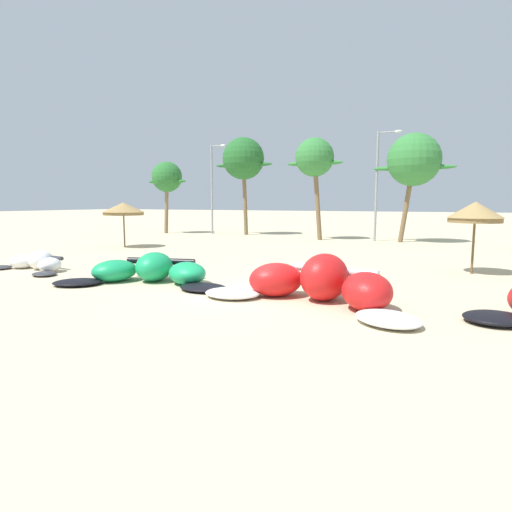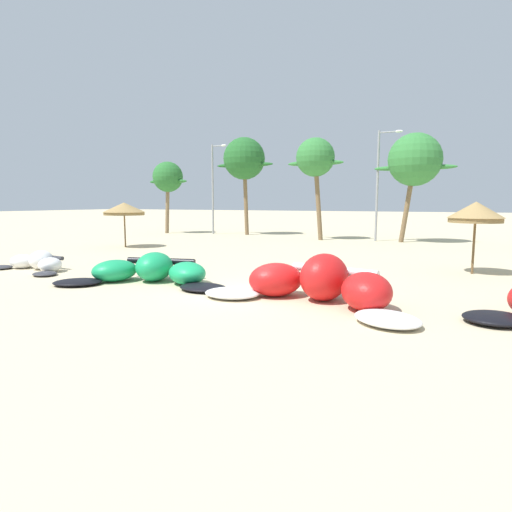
{
  "view_description": "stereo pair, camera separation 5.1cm",
  "coord_description": "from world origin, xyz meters",
  "px_view_note": "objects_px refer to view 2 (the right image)",
  "views": [
    {
      "loc": [
        6.52,
        -12.73,
        3.06
      ],
      "look_at": [
        -0.43,
        2.0,
        1.0
      ],
      "focal_mm": 30.07,
      "sensor_mm": 36.0,
      "label": 1
    },
    {
      "loc": [
        6.57,
        -12.7,
        3.06
      ],
      "look_at": [
        -0.43,
        2.0,
        1.0
      ],
      "focal_mm": 30.07,
      "sensor_mm": 36.0,
      "label": 2
    }
  ],
  "objects_px": {
    "kite_left_of_center": "(318,284)",
    "palm_center_left": "(415,160)",
    "kite_far_left": "(36,263)",
    "palm_left": "(244,159)",
    "lamppost_west_center": "(380,180)",
    "kite_left": "(150,271)",
    "palm_leftmost": "(168,178)",
    "palm_left_of_gap": "(315,159)",
    "beach_umbrella_near_van": "(124,209)",
    "beach_umbrella_middle": "(476,212)",
    "lamppost_west": "(214,184)"
  },
  "relations": [
    {
      "from": "palm_center_left",
      "to": "kite_far_left",
      "type": "bearing_deg",
      "value": -123.08
    },
    {
      "from": "kite_far_left",
      "to": "kite_left_of_center",
      "type": "height_order",
      "value": "kite_left_of_center"
    },
    {
      "from": "kite_far_left",
      "to": "kite_left",
      "type": "bearing_deg",
      "value": -1.7
    },
    {
      "from": "kite_far_left",
      "to": "palm_left_of_gap",
      "type": "xyz_separation_m",
      "value": [
        6.46,
        20.55,
        6.17
      ]
    },
    {
      "from": "kite_far_left",
      "to": "beach_umbrella_middle",
      "type": "distance_m",
      "value": 19.34
    },
    {
      "from": "palm_left_of_gap",
      "to": "palm_leftmost",
      "type": "bearing_deg",
      "value": 176.74
    },
    {
      "from": "palm_center_left",
      "to": "palm_left_of_gap",
      "type": "bearing_deg",
      "value": -174.0
    },
    {
      "from": "palm_left_of_gap",
      "to": "lamppost_west",
      "type": "distance_m",
      "value": 10.9
    },
    {
      "from": "kite_left_of_center",
      "to": "palm_leftmost",
      "type": "bearing_deg",
      "value": 135.06
    },
    {
      "from": "palm_left",
      "to": "lamppost_west_center",
      "type": "height_order",
      "value": "palm_left"
    },
    {
      "from": "palm_leftmost",
      "to": "lamppost_west",
      "type": "xyz_separation_m",
      "value": [
        4.57,
        1.03,
        -0.67
      ]
    },
    {
      "from": "kite_left_of_center",
      "to": "beach_umbrella_near_van",
      "type": "relative_size",
      "value": 2.35
    },
    {
      "from": "beach_umbrella_near_van",
      "to": "palm_leftmost",
      "type": "distance_m",
      "value": 13.42
    },
    {
      "from": "palm_leftmost",
      "to": "palm_left",
      "type": "xyz_separation_m",
      "value": [
        7.57,
        1.51,
        1.58
      ]
    },
    {
      "from": "palm_leftmost",
      "to": "lamppost_west",
      "type": "distance_m",
      "value": 4.73
    },
    {
      "from": "palm_center_left",
      "to": "lamppost_west",
      "type": "distance_m",
      "value": 18.11
    },
    {
      "from": "palm_left",
      "to": "kite_left",
      "type": "bearing_deg",
      "value": -71.46
    },
    {
      "from": "palm_left",
      "to": "lamppost_west",
      "type": "relative_size",
      "value": 1.06
    },
    {
      "from": "beach_umbrella_middle",
      "to": "lamppost_west",
      "type": "xyz_separation_m",
      "value": [
        -21.88,
        15.12,
        2.09
      ]
    },
    {
      "from": "kite_left",
      "to": "palm_leftmost",
      "type": "height_order",
      "value": "palm_leftmost"
    },
    {
      "from": "kite_left_of_center",
      "to": "palm_center_left",
      "type": "distance_m",
      "value": 22.64
    },
    {
      "from": "beach_umbrella_near_van",
      "to": "kite_left_of_center",
      "type": "bearing_deg",
      "value": -30.93
    },
    {
      "from": "beach_umbrella_middle",
      "to": "palm_leftmost",
      "type": "bearing_deg",
      "value": 151.94
    },
    {
      "from": "palm_left_of_gap",
      "to": "palm_center_left",
      "type": "bearing_deg",
      "value": 6.0
    },
    {
      "from": "palm_leftmost",
      "to": "palm_left",
      "type": "distance_m",
      "value": 7.88
    },
    {
      "from": "kite_left",
      "to": "palm_left",
      "type": "xyz_separation_m",
      "value": [
        -7.75,
        23.12,
        6.54
      ]
    },
    {
      "from": "beach_umbrella_middle",
      "to": "lamppost_west_center",
      "type": "height_order",
      "value": "lamppost_west_center"
    },
    {
      "from": "kite_far_left",
      "to": "beach_umbrella_near_van",
      "type": "distance_m",
      "value": 10.26
    },
    {
      "from": "beach_umbrella_near_van",
      "to": "palm_left_of_gap",
      "type": "xyz_separation_m",
      "value": [
        9.83,
        11.13,
        3.9
      ]
    },
    {
      "from": "palm_left",
      "to": "beach_umbrella_near_van",
      "type": "bearing_deg",
      "value": -99.43
    },
    {
      "from": "kite_far_left",
      "to": "palm_left",
      "type": "distance_m",
      "value": 23.89
    },
    {
      "from": "lamppost_west_center",
      "to": "palm_leftmost",
      "type": "bearing_deg",
      "value": 179.98
    },
    {
      "from": "kite_far_left",
      "to": "palm_left_of_gap",
      "type": "distance_m",
      "value": 22.41
    },
    {
      "from": "lamppost_west",
      "to": "kite_left_of_center",
      "type": "bearing_deg",
      "value": -52.79
    },
    {
      "from": "kite_left_of_center",
      "to": "beach_umbrella_middle",
      "type": "xyz_separation_m",
      "value": [
        4.38,
        7.93,
        2.07
      ]
    },
    {
      "from": "beach_umbrella_middle",
      "to": "palm_leftmost",
      "type": "xyz_separation_m",
      "value": [
        -26.45,
        14.1,
        2.76
      ]
    },
    {
      "from": "lamppost_west_center",
      "to": "lamppost_west",
      "type": "bearing_deg",
      "value": 176.19
    },
    {
      "from": "palm_left",
      "to": "lamppost_west_center",
      "type": "bearing_deg",
      "value": -6.93
    },
    {
      "from": "palm_leftmost",
      "to": "palm_left",
      "type": "relative_size",
      "value": 0.77
    },
    {
      "from": "kite_left_of_center",
      "to": "lamppost_west_center",
      "type": "xyz_separation_m",
      "value": [
        -1.99,
        22.02,
        4.21
      ]
    },
    {
      "from": "palm_left_of_gap",
      "to": "lamppost_west_center",
      "type": "height_order",
      "value": "lamppost_west_center"
    },
    {
      "from": "kite_far_left",
      "to": "palm_center_left",
      "type": "bearing_deg",
      "value": 56.92
    },
    {
      "from": "kite_far_left",
      "to": "beach_umbrella_near_van",
      "type": "bearing_deg",
      "value": 109.69
    },
    {
      "from": "palm_center_left",
      "to": "lamppost_west_center",
      "type": "xyz_separation_m",
      "value": [
        -2.52,
        0.08,
        -1.35
      ]
    },
    {
      "from": "kite_left_of_center",
      "to": "lamppost_west_center",
      "type": "bearing_deg",
      "value": 95.17
    },
    {
      "from": "palm_left",
      "to": "kite_left_of_center",
      "type": "bearing_deg",
      "value": -58.36
    },
    {
      "from": "beach_umbrella_near_van",
      "to": "palm_leftmost",
      "type": "relative_size",
      "value": 0.44
    },
    {
      "from": "palm_leftmost",
      "to": "palm_left_of_gap",
      "type": "xyz_separation_m",
      "value": [
        15.16,
        -0.86,
        1.11
      ]
    },
    {
      "from": "kite_far_left",
      "to": "kite_left_of_center",
      "type": "bearing_deg",
      "value": -2.62
    },
    {
      "from": "kite_far_left",
      "to": "palm_left",
      "type": "bearing_deg",
      "value": 92.82
    }
  ]
}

